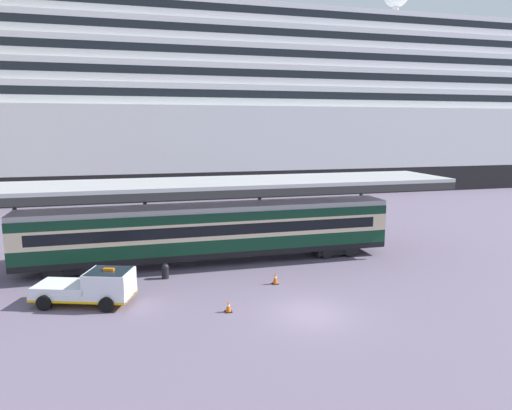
# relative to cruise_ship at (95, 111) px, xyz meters

# --- Properties ---
(ground_plane) EXTENTS (400.00, 400.00, 0.00)m
(ground_plane) POSITION_rel_cruise_ship_xyz_m (14.06, -52.29, -11.78)
(ground_plane) COLOR slate
(cruise_ship) EXTENTS (175.88, 29.91, 35.95)m
(cruise_ship) POSITION_rel_cruise_ship_xyz_m (0.00, 0.00, 0.00)
(cruise_ship) COLOR black
(cruise_ship) RESTS_ON ground
(platform_canopy) EXTENTS (34.78, 6.29, 5.70)m
(platform_canopy) POSITION_rel_cruise_ship_xyz_m (10.59, -41.86, -6.30)
(platform_canopy) COLOR #B5B5B5
(platform_canopy) RESTS_ON ground
(train_carriage) EXTENTS (25.31, 2.81, 4.11)m
(train_carriage) POSITION_rel_cruise_ship_xyz_m (10.59, -42.27, -9.46)
(train_carriage) COLOR black
(train_carriage) RESTS_ON ground
(service_truck) EXTENTS (5.57, 3.59, 2.02)m
(service_truck) POSITION_rel_cruise_ship_xyz_m (3.25, -48.13, -10.79)
(service_truck) COLOR white
(service_truck) RESTS_ON ground
(traffic_cone_near) EXTENTS (0.36, 0.36, 0.60)m
(traffic_cone_near) POSITION_rel_cruise_ship_xyz_m (10.06, -51.00, -11.48)
(traffic_cone_near) COLOR black
(traffic_cone_near) RESTS_ON ground
(traffic_cone_mid) EXTENTS (0.36, 0.36, 0.74)m
(traffic_cone_mid) POSITION_rel_cruise_ship_xyz_m (13.62, -47.58, -11.41)
(traffic_cone_mid) COLOR black
(traffic_cone_mid) RESTS_ON ground
(quay_bollard) EXTENTS (0.48, 0.48, 0.96)m
(quay_bollard) POSITION_rel_cruise_ship_xyz_m (7.24, -44.86, -11.26)
(quay_bollard) COLOR black
(quay_bollard) RESTS_ON ground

